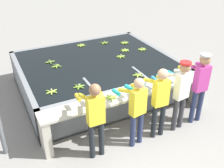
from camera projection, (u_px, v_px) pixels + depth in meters
name	position (u px, v px, depth m)	size (l,w,h in m)	color
ground_plane	(136.00, 130.00, 5.94)	(80.00, 80.00, 0.00)	gray
wash_tank	(97.00, 75.00, 7.41)	(4.11, 3.44, 0.87)	gray
work_ledge	(132.00, 103.00, 5.81)	(4.11, 0.45, 0.87)	#B7B2A3
worker_0	(95.00, 115.00, 4.82)	(0.41, 0.71, 1.63)	#1E2328
worker_1	(137.00, 106.00, 5.14)	(0.47, 0.73, 1.56)	navy
worker_2	(159.00, 97.00, 5.35)	(0.42, 0.72, 1.62)	#1E2328
worker_3	(181.00, 89.00, 5.55)	(0.46, 0.74, 1.66)	#38383D
worker_4	(200.00, 82.00, 5.77)	(0.42, 0.73, 1.71)	navy
banana_bunch_floating_0	(121.00, 56.00, 7.40)	(0.28, 0.27, 0.08)	#93BC3D
banana_bunch_floating_1	(138.00, 75.00, 6.40)	(0.28, 0.27, 0.08)	#9EC642
banana_bunch_floating_2	(104.00, 43.00, 8.36)	(0.27, 0.28, 0.08)	#7FAD33
banana_bunch_floating_3	(125.00, 50.00, 7.81)	(0.28, 0.28, 0.08)	#9EC642
banana_bunch_floating_4	(56.00, 66.00, 6.84)	(0.27, 0.28, 0.08)	#75A333
banana_bunch_floating_5	(81.00, 45.00, 8.16)	(0.28, 0.28, 0.08)	#9EC642
banana_bunch_floating_6	(79.00, 86.00, 5.91)	(0.28, 0.26, 0.08)	#75A333
banana_bunch_floating_7	(50.00, 62.00, 7.08)	(0.28, 0.28, 0.08)	#75A333
banana_bunch_floating_8	(142.00, 49.00, 7.87)	(0.28, 0.28, 0.08)	#9EC642
banana_bunch_floating_9	(51.00, 92.00, 5.71)	(0.28, 0.28, 0.08)	#9EC642
banana_bunch_floating_10	(124.00, 43.00, 8.37)	(0.28, 0.28, 0.08)	#9EC642
banana_bunch_ledge_0	(111.00, 97.00, 5.51)	(0.28, 0.28, 0.08)	#9EC642
banana_bunch_ledge_1	(135.00, 89.00, 5.79)	(0.28, 0.27, 0.08)	#9EC642
banana_bunch_ledge_2	(95.00, 105.00, 5.25)	(0.28, 0.28, 0.08)	#93BC3D
knife_0	(174.00, 83.00, 6.08)	(0.35, 0.11, 0.02)	silver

